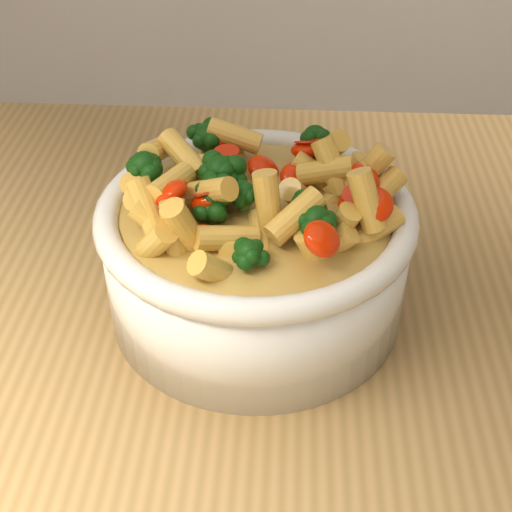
{
  "coord_description": "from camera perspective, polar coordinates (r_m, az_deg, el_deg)",
  "views": [
    {
      "loc": [
        -0.01,
        -0.41,
        1.3
      ],
      "look_at": [
        -0.03,
        0.03,
        0.95
      ],
      "focal_mm": 50.0,
      "sensor_mm": 36.0,
      "label": 1
    }
  ],
  "objects": [
    {
      "name": "pasta_salad",
      "position": [
        0.53,
        0.0,
        5.74
      ],
      "size": [
        0.19,
        0.19,
        0.04
      ],
      "color": "#FFBC50",
      "rests_on": "serving_bowl"
    },
    {
      "name": "serving_bowl",
      "position": [
        0.57,
        -0.0,
        0.1
      ],
      "size": [
        0.25,
        0.25,
        0.11
      ],
      "color": "white",
      "rests_on": "table"
    },
    {
      "name": "table",
      "position": [
        0.65,
        2.69,
        -12.7
      ],
      "size": [
        1.2,
        0.8,
        0.9
      ],
      "color": "#A07744",
      "rests_on": "ground"
    }
  ]
}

